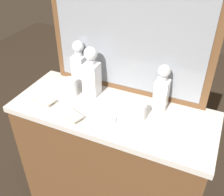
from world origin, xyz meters
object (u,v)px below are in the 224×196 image
object	(u,v)px
crystal_decanter_left	(162,92)
crystal_tumbler_far_left	(139,112)
crystal_decanter_rear	(92,76)
silver_brush_right	(43,100)
crystal_tumbler_far_right	(71,88)
silver_brush_left	(71,115)
crystal_decanter_far_right	(80,68)
porcelain_dish	(110,120)

from	to	relation	value
crystal_decanter_left	crystal_tumbler_far_left	distance (m)	0.17
crystal_decanter_rear	silver_brush_right	size ratio (longest dim) A/B	1.89
crystal_tumbler_far_left	crystal_decanter_left	bearing A→B (deg)	61.60
crystal_tumbler_far_right	silver_brush_left	bearing A→B (deg)	-59.33
crystal_decanter_far_right	porcelain_dish	size ratio (longest dim) A/B	4.72
silver_brush_left	porcelain_dish	bearing A→B (deg)	14.49
crystal_decanter_left	crystal_tumbler_far_right	size ratio (longest dim) A/B	2.50
silver_brush_right	porcelain_dish	size ratio (longest dim) A/B	2.58
crystal_tumbler_far_left	silver_brush_left	distance (m)	0.36
crystal_decanter_rear	silver_brush_left	bearing A→B (deg)	-89.96
crystal_tumbler_far_right	porcelain_dish	bearing A→B (deg)	-22.20
crystal_decanter_far_right	silver_brush_left	bearing A→B (deg)	-69.25
silver_brush_left	porcelain_dish	xyz separation A→B (m)	(0.21, 0.05, -0.01)
crystal_decanter_left	silver_brush_right	distance (m)	0.68
crystal_decanter_rear	crystal_tumbler_far_left	xyz separation A→B (m)	(0.34, -0.11, -0.08)
crystal_decanter_far_right	crystal_tumbler_far_left	world-z (taller)	crystal_decanter_far_right
crystal_tumbler_far_left	silver_brush_right	size ratio (longest dim) A/B	0.59
crystal_decanter_left	silver_brush_right	xyz separation A→B (m)	(-0.63, -0.22, -0.10)
crystal_decanter_rear	crystal_tumbler_far_left	distance (m)	0.36
crystal_decanter_far_right	silver_brush_left	size ratio (longest dim) A/B	1.91
crystal_tumbler_far_left	silver_brush_right	distance (m)	0.57
crystal_decanter_far_right	silver_brush_right	bearing A→B (deg)	-112.51
crystal_decanter_rear	crystal_tumbler_far_right	world-z (taller)	crystal_decanter_rear
crystal_decanter_rear	silver_brush_left	distance (m)	0.27
crystal_decanter_far_right	silver_brush_left	distance (m)	0.35
crystal_decanter_far_right	porcelain_dish	world-z (taller)	crystal_decanter_far_right
crystal_decanter_rear	crystal_tumbler_far_right	xyz separation A→B (m)	(-0.11, -0.06, -0.07)
crystal_decanter_left	crystal_tumbler_far_left	bearing A→B (deg)	-118.40
crystal_decanter_left	crystal_decanter_far_right	world-z (taller)	crystal_decanter_far_right
crystal_tumbler_far_right	silver_brush_right	world-z (taller)	crystal_tumbler_far_right
silver_brush_left	crystal_tumbler_far_left	bearing A→B (deg)	22.47
crystal_tumbler_far_right	silver_brush_right	xyz separation A→B (m)	(-0.11, -0.13, -0.04)
crystal_tumbler_far_left	silver_brush_left	bearing A→B (deg)	-157.53
crystal_decanter_left	crystal_decanter_far_right	bearing A→B (deg)	176.33
crystal_decanter_far_right	porcelain_dish	bearing A→B (deg)	-38.16
crystal_decanter_far_right	crystal_tumbler_far_right	size ratio (longest dim) A/B	2.73
crystal_decanter_far_right	crystal_decanter_rear	bearing A→B (deg)	-28.35
silver_brush_left	crystal_decanter_rear	bearing A→B (deg)	90.04
crystal_decanter_rear	porcelain_dish	bearing A→B (deg)	-42.74
crystal_decanter_rear	crystal_tumbler_far_right	bearing A→B (deg)	-149.70
crystal_tumbler_far_left	silver_brush_left	xyz separation A→B (m)	(-0.34, -0.14, -0.03)
porcelain_dish	crystal_decanter_rear	bearing A→B (deg)	137.26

